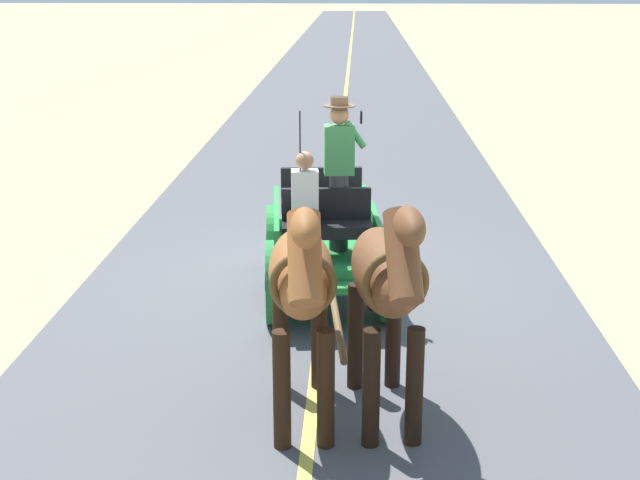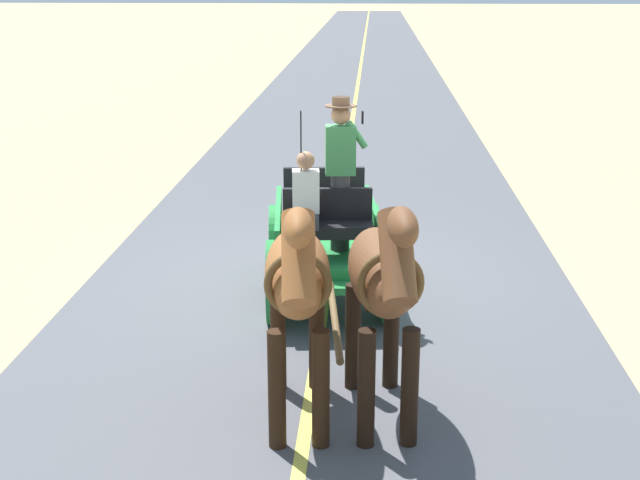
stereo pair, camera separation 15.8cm
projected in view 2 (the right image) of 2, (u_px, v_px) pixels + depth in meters
The scene contains 6 objects.
ground_plane at pixel (328, 280), 11.43m from camera, with size 200.00×200.00×0.00m, color tan.
road_surface at pixel (328, 280), 11.43m from camera, with size 6.24×160.00×0.01m, color #4C4C51.
road_centre_stripe at pixel (328, 280), 11.43m from camera, with size 0.12×160.00×0.00m, color #DBCC4C.
horse_drawn_carriage at pixel (326, 235), 10.54m from camera, with size 1.62×4.52×2.50m.
horse_near_side at pixel (383, 280), 7.50m from camera, with size 0.75×2.15×2.21m.
horse_off_side at pixel (298, 281), 7.48m from camera, with size 0.71×2.14×2.21m.
Camera 2 is at (-0.54, 10.77, 3.85)m, focal length 49.57 mm.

